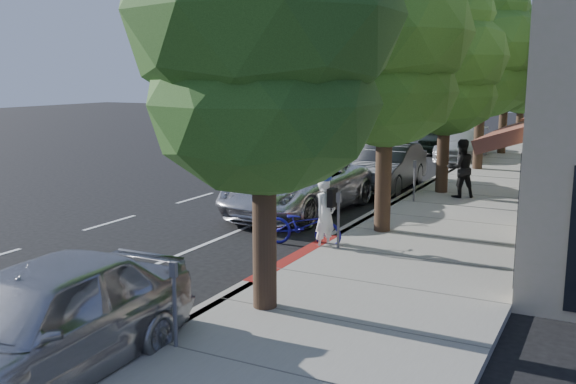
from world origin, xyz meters
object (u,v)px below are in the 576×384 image
Objects in this scene: cyclist at (326,215)px; dark_sedan at (386,167)px; street_tree_5 at (523,64)px; street_tree_0 at (263,24)px; near_car_a at (38,324)px; street_tree_2 at (447,60)px; white_pickup at (463,144)px; street_tree_3 at (484,48)px; dark_suv_far at (443,137)px; bicycle at (303,225)px; silver_suv at (298,186)px; street_tree_4 at (507,59)px; pedestrian at (461,168)px; street_tree_1 at (387,38)px.

cyclist reaches higher than dark_sedan.
street_tree_5 is 18.25m from dark_sedan.
street_tree_0 is 5.46m from near_car_a.
street_tree_2 is 10.39m from white_pickup.
street_tree_3 reaches higher than dark_suv_far.
street_tree_2 is 8.80m from bicycle.
street_tree_2 is at bearing -85.56° from white_pickup.
near_car_a is (-1.40, -21.50, -4.21)m from street_tree_3.
silver_suv is at bearing -106.45° from street_tree_3.
white_pickup is 1.04× the size of near_car_a.
street_tree_4 reaches higher than silver_suv.
near_car_a is 2.65× the size of pedestrian.
street_tree_2 is (0.00, 6.00, -0.39)m from street_tree_1.
street_tree_1 is 1.56× the size of near_car_a.
street_tree_4 is 1.51× the size of dark_sedan.
street_tree_0 is 1.00× the size of street_tree_1.
street_tree_0 is at bearing -90.15° from white_pickup.
street_tree_0 reaches higher than dark_sedan.
near_car_a is at bearing -90.10° from dark_sedan.
cyclist is (-0.70, -7.92, -3.61)m from street_tree_2.
street_tree_2 is 0.94× the size of street_tree_4.
dark_sedan reaches higher than white_pickup.
street_tree_2 is at bearing -9.32° from dark_sedan.
pedestrian is at bearing -83.63° from street_tree_3.
silver_suv is (-3.10, -4.50, -3.66)m from street_tree_2.
bicycle is 0.33× the size of silver_suv.
dark_sedan is at bearing -87.30° from dark_suv_far.
street_tree_1 reaches higher than street_tree_5.
street_tree_5 is 26.19m from cyclist.
street_tree_2 reaches higher than dark_suv_far.
street_tree_0 is 30.00m from street_tree_5.
street_tree_1 is 1.02× the size of street_tree_4.
pedestrian is at bearing -20.33° from dark_sedan.
white_pickup is at bearing 87.95° from near_car_a.
dark_suv_far is 13.32m from pedestrian.
silver_suv is 1.23× the size of dark_suv_far.
pedestrian reaches higher than cyclist.
street_tree_1 is at bearing -22.71° from silver_suv.
street_tree_0 is 24.65m from dark_suv_far.
street_tree_0 is 9.04m from silver_suv.
near_car_a is at bearing -111.80° from street_tree_0.
street_tree_4 is 4.06× the size of pedestrian.
pedestrian reaches higher than silver_suv.
street_tree_4 is 4.94m from dark_suv_far.
bicycle is 0.41× the size of dark_suv_far.
street_tree_2 is at bearing -78.09° from dark_suv_far.
street_tree_5 reaches higher than silver_suv.
street_tree_4 is 3.97× the size of bicycle.
street_tree_0 is 1.54× the size of dark_sedan.
street_tree_3 is at bearing 76.66° from silver_suv.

